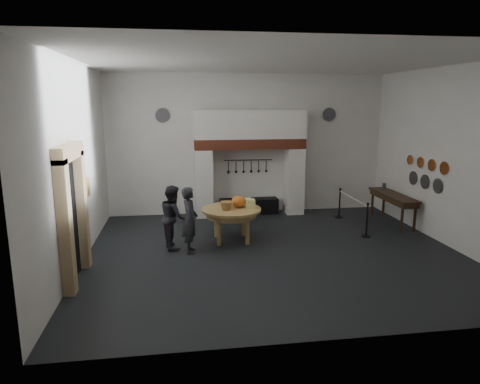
{
  "coord_description": "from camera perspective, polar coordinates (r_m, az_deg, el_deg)",
  "views": [
    {
      "loc": [
        -2.27,
        -9.73,
        3.62
      ],
      "look_at": [
        -0.72,
        0.85,
        1.35
      ],
      "focal_mm": 32.0,
      "sensor_mm": 36.0,
      "label": 1
    }
  ],
  "objects": [
    {
      "name": "pewter_jug",
      "position": [
        14.11,
        18.67,
        0.68
      ],
      "size": [
        0.12,
        0.12,
        0.22
      ],
      "primitive_type": "cylinder",
      "color": "#47474B",
      "rests_on": "side_table"
    },
    {
      "name": "copper_pan_c",
      "position": [
        13.02,
        22.91,
        3.67
      ],
      "size": [
        0.03,
        0.3,
        0.3
      ],
      "primitive_type": "cylinder",
      "rotation": [
        0.0,
        1.57,
        0.0
      ],
      "color": "#C6662D",
      "rests_on": "wall_right"
    },
    {
      "name": "cheese_block_small",
      "position": [
        11.49,
        1.06,
        -1.33
      ],
      "size": [
        0.18,
        0.18,
        0.2
      ],
      "primitive_type": "cube",
      "color": "#FCF396",
      "rests_on": "work_table"
    },
    {
      "name": "barrier_post_near",
      "position": [
        12.12,
        16.56,
        -3.69
      ],
      "size": [
        0.05,
        0.05,
        0.9
      ],
      "primitive_type": "cylinder",
      "color": "black",
      "rests_on": "floor"
    },
    {
      "name": "chimney_hood",
      "position": [
        13.59,
        1.31,
        9.02
      ],
      "size": [
        3.5,
        0.7,
        0.9
      ],
      "primitive_type": "cube",
      "color": "silver",
      "rests_on": "hearth_brick_band"
    },
    {
      "name": "hearth_brick_band",
      "position": [
        13.63,
        1.3,
        6.46
      ],
      "size": [
        3.5,
        0.72,
        0.32
      ],
      "primitive_type": "cube",
      "color": "#9E442B",
      "rests_on": "chimney_pier_left"
    },
    {
      "name": "pewter_plate_back_right",
      "position": [
        14.57,
        11.8,
        10.08
      ],
      "size": [
        0.44,
        0.03,
        0.44
      ],
      "primitive_type": "cylinder",
      "rotation": [
        1.57,
        0.0,
        0.0
      ],
      "color": "#4C4C51",
      "rests_on": "wall_back"
    },
    {
      "name": "bread_loaf",
      "position": [
        11.52,
        -1.87,
        -1.48
      ],
      "size": [
        0.31,
        0.18,
        0.13
      ],
      "primitive_type": "ellipsoid",
      "color": "#A17039",
      "rests_on": "work_table"
    },
    {
      "name": "copper_pan_d",
      "position": [
        13.49,
        21.71,
        4.02
      ],
      "size": [
        0.03,
        0.28,
        0.28
      ],
      "primitive_type": "cylinder",
      "rotation": [
        0.0,
        1.57,
        0.0
      ],
      "color": "#C6662D",
      "rests_on": "wall_right"
    },
    {
      "name": "wall_right",
      "position": [
        11.93,
        26.39,
        4.14
      ],
      "size": [
        0.02,
        8.0,
        4.5
      ],
      "primitive_type": "cube",
      "color": "white",
      "rests_on": "floor"
    },
    {
      "name": "chimney_pier_right",
      "position": [
        14.12,
        7.19,
        1.5
      ],
      "size": [
        0.55,
        0.7,
        2.15
      ],
      "primitive_type": "cube",
      "color": "silver",
      "rests_on": "floor"
    },
    {
      "name": "side_table",
      "position": [
        13.62,
        19.76,
        -0.38
      ],
      "size": [
        0.55,
        2.2,
        0.06
      ],
      "primitive_type": "cube",
      "color": "#322212",
      "rests_on": "floor"
    },
    {
      "name": "ceiling",
      "position": [
        10.03,
        4.99,
        16.98
      ],
      "size": [
        9.0,
        8.0,
        0.02
      ],
      "primitive_type": "cube",
      "color": "silver",
      "rests_on": "wall_back"
    },
    {
      "name": "barrier_post_far",
      "position": [
        13.9,
        13.14,
        -1.52
      ],
      "size": [
        0.05,
        0.05,
        0.9
      ],
      "primitive_type": "cylinder",
      "color": "black",
      "rests_on": "floor"
    },
    {
      "name": "pewter_plate_mid",
      "position": [
        12.85,
        23.41,
        1.26
      ],
      "size": [
        0.03,
        0.4,
        0.4
      ],
      "primitive_type": "cylinder",
      "rotation": [
        0.0,
        1.57,
        0.0
      ],
      "color": "#4C4C51",
      "rests_on": "wall_right"
    },
    {
      "name": "copper_pan_b",
      "position": [
        12.56,
        24.19,
        3.29
      ],
      "size": [
        0.03,
        0.32,
        0.32
      ],
      "primitive_type": "cylinder",
      "rotation": [
        0.0,
        1.57,
        0.0
      ],
      "color": "#C6662D",
      "rests_on": "wall_right"
    },
    {
      "name": "visitor_far",
      "position": [
        10.81,
        -8.89,
        -3.29
      ],
      "size": [
        0.74,
        0.88,
        1.6
      ],
      "primitive_type": "imported",
      "rotation": [
        0.0,
        0.0,
        1.76
      ],
      "color": "black",
      "rests_on": "floor"
    },
    {
      "name": "pewter_plate_right",
      "position": [
        13.35,
        22.08,
        1.74
      ],
      "size": [
        0.03,
        0.4,
        0.4
      ],
      "primitive_type": "cylinder",
      "rotation": [
        0.0,
        1.57,
        0.0
      ],
      "color": "#4C4C51",
      "rests_on": "wall_right"
    },
    {
      "name": "cheese_block_big",
      "position": [
        11.2,
        1.41,
        -1.57
      ],
      "size": [
        0.22,
        0.22,
        0.24
      ],
      "primitive_type": "cube",
      "color": "#EEE98E",
      "rests_on": "work_table"
    },
    {
      "name": "door_lintel",
      "position": [
        9.03,
        -21.89,
        4.97
      ],
      "size": [
        0.22,
        1.7,
        0.3
      ],
      "primitive_type": "cube",
      "color": "tan",
      "rests_on": "door_jamb_near"
    },
    {
      "name": "pewter_plate_left",
      "position": [
        12.35,
        24.85,
        0.74
      ],
      "size": [
        0.03,
        0.4,
        0.4
      ],
      "primitive_type": "cylinder",
      "rotation": [
        0.0,
        1.57,
        0.0
      ],
      "color": "#4C4C51",
      "rests_on": "wall_right"
    },
    {
      "name": "copper_pan_a",
      "position": [
        12.11,
        25.57,
        2.88
      ],
      "size": [
        0.03,
        0.34,
        0.34
      ],
      "primitive_type": "cylinder",
      "rotation": [
        0.0,
        1.57,
        0.0
      ],
      "color": "#C6662D",
      "rests_on": "wall_right"
    },
    {
      "name": "chimney_pier_left",
      "position": [
        13.64,
        -4.85,
        1.18
      ],
      "size": [
        0.55,
        0.7,
        2.15
      ],
      "primitive_type": "cube",
      "color": "silver",
      "rests_on": "floor"
    },
    {
      "name": "pumpkin",
      "position": [
        11.29,
        -0.22,
        -1.28
      ],
      "size": [
        0.36,
        0.36,
        0.31
      ],
      "primitive_type": "ellipsoid",
      "color": "orange",
      "rests_on": "work_table"
    },
    {
      "name": "wall_front",
      "position": [
        6.31,
        12.94,
        -0.85
      ],
      "size": [
        9.0,
        0.02,
        4.5
      ],
      "primitive_type": "cube",
      "color": "white",
      "rests_on": "floor"
    },
    {
      "name": "utensil_rail",
      "position": [
        13.96,
        1.1,
        4.28
      ],
      "size": [
        1.6,
        0.02,
        0.02
      ],
      "primitive_type": "cylinder",
      "rotation": [
        0.0,
        1.57,
        0.0
      ],
      "color": "black",
      "rests_on": "wall_back"
    },
    {
      "name": "door_jamb_far",
      "position": [
        9.94,
        -20.37,
        -2.28
      ],
      "size": [
        0.22,
        0.3,
        2.6
      ],
      "primitive_type": "cube",
      "color": "tan",
      "rests_on": "floor"
    },
    {
      "name": "work_table",
      "position": [
        11.21,
        -1.16,
        -2.37
      ],
      "size": [
        1.67,
        1.67,
        0.07
      ],
      "primitive_type": "cylinder",
      "rotation": [
        0.0,
        0.0,
        0.08
      ],
      "color": "tan",
      "rests_on": "floor"
    },
    {
      "name": "visitor_near",
      "position": [
        10.42,
        -6.7,
        -3.72
      ],
      "size": [
        0.4,
        0.6,
        1.63
      ],
      "primitive_type": "imported",
      "rotation": [
        0.0,
        0.0,
        1.56
      ],
      "color": "black",
      "rests_on": "floor"
    },
    {
      "name": "barrier_rope",
      "position": [
        12.91,
        14.83,
        -0.81
      ],
      "size": [
        0.04,
        2.0,
        0.04
      ],
      "primitive_type": "cylinder",
      "rotation": [
        1.57,
        0.0,
        0.0
      ],
      "color": "silver",
      "rests_on": "barrier_post_near"
    },
    {
      "name": "door_jamb_near",
      "position": [
        8.62,
        -22.25,
        -4.54
      ],
      "size": [
        0.22,
        0.3,
        2.6
      ],
      "primitive_type": "cube",
      "color": "tan",
      "rests_on": "floor"
    },
    {
      "name": "wall_back",
      "position": [
        13.98,
        1.05,
        6.36
      ],
      "size": [
        9.0,
        0.02,
        4.5
      ],
      "primitive_type": "cube",
      "color": "white",
      "rests_on": "floor"
    },
    {
      "name": "wall_plaque",
      "position": [
        10.94,
        -19.68,
        0.64
      ],
      "size": [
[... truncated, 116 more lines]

